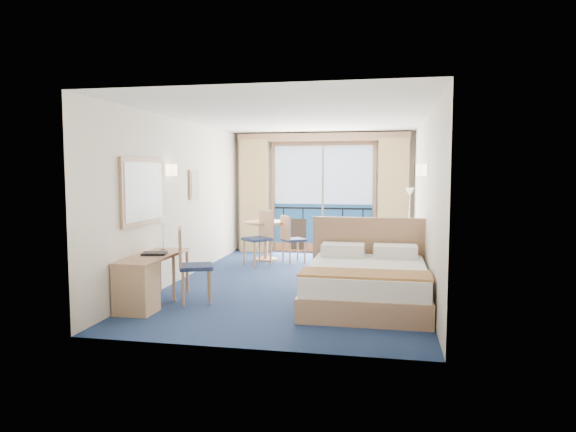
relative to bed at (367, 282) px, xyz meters
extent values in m
plane|color=navy|center=(-1.17, 1.21, -0.31)|extent=(6.50, 6.50, 0.00)
cube|color=beige|center=(-1.17, 4.47, 1.04)|extent=(4.00, 0.02, 2.70)
cube|color=beige|center=(-1.17, -2.05, 1.04)|extent=(4.00, 0.02, 2.70)
cube|color=beige|center=(-3.18, 1.21, 1.04)|extent=(0.02, 6.50, 2.70)
cube|color=beige|center=(0.84, 1.21, 1.04)|extent=(0.02, 6.50, 2.70)
cube|color=silver|center=(-1.17, 1.21, 2.40)|extent=(4.00, 6.50, 0.02)
cube|color=navy|center=(-1.17, 4.43, 0.25)|extent=(2.20, 0.02, 1.08)
cube|color=#ADC5E4|center=(-1.17, 4.43, 1.45)|extent=(2.20, 0.02, 1.32)
cube|color=brown|center=(-1.17, 4.43, -0.21)|extent=(2.20, 0.02, 0.20)
cube|color=black|center=(-1.17, 4.43, 0.69)|extent=(2.20, 0.02, 0.04)
cube|color=#A87D5B|center=(-1.17, 4.42, 2.15)|extent=(2.36, 0.03, 0.12)
cube|color=#A87D5B|center=(-2.32, 4.42, 0.89)|extent=(0.06, 0.03, 2.40)
cube|color=#A87D5B|center=(-0.02, 4.42, 0.89)|extent=(0.06, 0.03, 2.40)
cube|color=silver|center=(-1.17, 4.42, 0.89)|extent=(0.05, 0.02, 2.40)
cube|color=#332317|center=(-0.82, 4.42, 0.09)|extent=(0.35, 0.02, 0.70)
cube|color=#332317|center=(-1.72, 4.42, 0.09)|extent=(0.35, 0.02, 0.70)
cube|color=#332317|center=(-1.22, 4.42, -0.01)|extent=(0.30, 0.02, 0.45)
cube|color=black|center=(-2.07, 4.43, 0.24)|extent=(0.02, 0.01, 0.90)
cube|color=black|center=(-1.62, 4.43, 0.24)|extent=(0.03, 0.01, 0.90)
cube|color=black|center=(-1.17, 4.43, 0.24)|extent=(0.03, 0.01, 0.90)
cube|color=black|center=(-0.72, 4.43, 0.24)|extent=(0.03, 0.01, 0.90)
cube|color=black|center=(-0.27, 4.43, 0.24)|extent=(0.02, 0.01, 0.90)
cube|color=tan|center=(-2.72, 4.28, 0.96)|extent=(0.65, 0.22, 2.55)
cube|color=tan|center=(0.38, 4.28, 0.96)|extent=(0.65, 0.22, 2.55)
cube|color=#A87D5B|center=(-1.17, 4.31, 2.27)|extent=(3.80, 0.25, 0.18)
cube|color=#A87D5B|center=(-3.14, -0.29, 1.24)|extent=(0.04, 1.25, 0.95)
cube|color=#B4BCC7|center=(-3.12, -0.29, 1.24)|extent=(0.01, 1.12, 0.82)
cube|color=#A87D5B|center=(-3.14, 1.66, 1.29)|extent=(0.03, 0.42, 0.52)
cube|color=gray|center=(-3.12, 1.66, 1.29)|extent=(0.01, 0.34, 0.44)
cylinder|color=beige|center=(-3.11, 0.61, 1.54)|extent=(0.18, 0.18, 0.18)
cylinder|color=beige|center=(0.77, 1.06, 1.54)|extent=(0.18, 0.18, 0.18)
cube|color=#A87D5B|center=(0.00, -0.09, -0.16)|extent=(1.63, 2.03, 0.31)
cube|color=white|center=(0.00, -0.09, 0.12)|extent=(1.57, 1.97, 0.25)
cube|color=#B68047|center=(0.00, -0.75, 0.26)|extent=(1.61, 0.56, 0.03)
cube|color=white|center=(-0.39, 0.64, 0.34)|extent=(0.63, 0.41, 0.18)
cube|color=white|center=(0.39, 0.64, 0.34)|extent=(0.63, 0.41, 0.18)
cube|color=#A87D5B|center=(0.00, 0.98, 0.25)|extent=(1.78, 0.06, 1.12)
cube|color=tan|center=(0.60, 1.53, -0.03)|extent=(0.43, 0.41, 0.56)
cube|color=silver|center=(0.57, 1.50, 0.29)|extent=(0.21, 0.17, 0.08)
imported|color=#40444E|center=(0.11, 2.86, 0.02)|extent=(0.93, 0.94, 0.68)
cylinder|color=silver|center=(0.71, 3.82, -0.30)|extent=(0.21, 0.21, 0.03)
cylinder|color=silver|center=(0.71, 3.82, 0.39)|extent=(0.02, 0.02, 1.41)
cone|color=beige|center=(0.71, 3.82, 1.10)|extent=(0.19, 0.19, 0.17)
cube|color=#A87D5B|center=(-2.91, -0.52, 0.35)|extent=(0.50, 1.45, 0.04)
cube|color=tan|center=(-2.91, -1.02, 0.01)|extent=(0.47, 0.43, 0.64)
cylinder|color=#A87D5B|center=(-3.13, -0.34, 0.01)|extent=(0.05, 0.05, 0.64)
cylinder|color=#A87D5B|center=(-2.69, -0.34, 0.01)|extent=(0.05, 0.05, 0.64)
cylinder|color=#A87D5B|center=(-3.13, 0.16, 0.01)|extent=(0.05, 0.05, 0.64)
cylinder|color=#A87D5B|center=(-2.69, 0.16, 0.01)|extent=(0.05, 0.05, 0.64)
cube|color=#1E2A47|center=(-2.35, -0.33, 0.19)|extent=(0.59, 0.59, 0.05)
cube|color=#A87D5B|center=(-2.55, -0.41, 0.47)|extent=(0.21, 0.43, 0.53)
cylinder|color=#A87D5B|center=(-2.11, -0.43, -0.07)|extent=(0.04, 0.04, 0.48)
cylinder|color=#A87D5B|center=(-2.25, -0.09, -0.07)|extent=(0.04, 0.04, 0.48)
cylinder|color=#A87D5B|center=(-2.45, -0.57, -0.07)|extent=(0.04, 0.04, 0.48)
cylinder|color=#A87D5B|center=(-2.59, -0.23, -0.07)|extent=(0.04, 0.04, 0.48)
cube|color=black|center=(-2.91, -0.47, 0.38)|extent=(0.37, 0.32, 0.03)
cylinder|color=silver|center=(-2.93, -0.13, 0.40)|extent=(0.13, 0.13, 0.02)
cylinder|color=silver|center=(-2.93, -0.13, 0.60)|extent=(0.02, 0.02, 0.43)
cone|color=beige|center=(-2.93, -0.13, 0.82)|extent=(0.12, 0.12, 0.11)
cylinder|color=#A87D5B|center=(-2.20, 3.20, 0.47)|extent=(0.89, 0.89, 0.04)
cylinder|color=#A87D5B|center=(-2.20, 3.20, 0.08)|extent=(0.09, 0.09, 0.78)
cylinder|color=#A87D5B|center=(-2.20, 3.20, -0.30)|extent=(0.49, 0.49, 0.03)
cube|color=#1E2A47|center=(-1.58, 3.07, 0.14)|extent=(0.57, 0.57, 0.05)
cube|color=#A87D5B|center=(-1.74, 2.96, 0.39)|extent=(0.27, 0.35, 0.48)
cylinder|color=#A87D5B|center=(-1.35, 3.04, -0.10)|extent=(0.03, 0.03, 0.44)
cylinder|color=#A87D5B|center=(-1.54, 3.30, -0.10)|extent=(0.03, 0.03, 0.44)
cylinder|color=#A87D5B|center=(-1.62, 2.85, -0.10)|extent=(0.03, 0.03, 0.44)
cylinder|color=#A87D5B|center=(-1.81, 3.11, -0.10)|extent=(0.03, 0.03, 0.44)
cube|color=#1E2A47|center=(-2.22, 2.59, 0.20)|extent=(0.65, 0.65, 0.05)
cube|color=#A87D5B|center=(-2.08, 2.75, 0.49)|extent=(0.37, 0.34, 0.55)
cylinder|color=#A87D5B|center=(-2.48, 2.57, -0.07)|extent=(0.04, 0.04, 0.49)
cylinder|color=#A87D5B|center=(-2.20, 2.33, -0.07)|extent=(0.04, 0.04, 0.49)
cylinder|color=#A87D5B|center=(-2.24, 2.85, -0.07)|extent=(0.04, 0.04, 0.49)
cylinder|color=#A87D5B|center=(-1.96, 2.60, -0.07)|extent=(0.04, 0.04, 0.49)
camera|label=1|loc=(0.26, -7.03, 1.52)|focal=32.00mm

